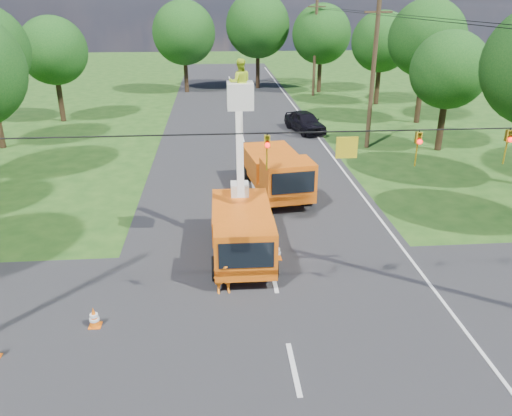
{
  "coord_description": "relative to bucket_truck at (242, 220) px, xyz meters",
  "views": [
    {
      "loc": [
        -1.97,
        -10.99,
        9.65
      ],
      "look_at": [
        -0.6,
        5.61,
        2.6
      ],
      "focal_mm": 35.0,
      "sensor_mm": 36.0,
      "label": 1
    }
  ],
  "objects": [
    {
      "name": "ground",
      "position": [
        1.05,
        13.18,
        -1.61
      ],
      "size": [
        140.0,
        140.0,
        0.0
      ],
      "primitive_type": "plane",
      "color": "#1D4615",
      "rests_on": "ground"
    },
    {
      "name": "road_main",
      "position": [
        1.05,
        13.18,
        -1.61
      ],
      "size": [
        12.0,
        100.0,
        0.06
      ],
      "primitive_type": "cube",
      "color": "black",
      "rests_on": "ground"
    },
    {
      "name": "road_cross",
      "position": [
        1.05,
        -4.82,
        -1.61
      ],
      "size": [
        56.0,
        10.0,
        0.07
      ],
      "primitive_type": "cube",
      "color": "black",
      "rests_on": "ground"
    },
    {
      "name": "edge_line",
      "position": [
        6.65,
        13.18,
        -1.61
      ],
      "size": [
        0.12,
        90.0,
        0.02
      ],
      "primitive_type": "cube",
      "color": "silver",
      "rests_on": "ground"
    },
    {
      "name": "bucket_truck",
      "position": [
        0.0,
        0.0,
        0.0
      ],
      "size": [
        2.46,
        6.05,
        7.66
      ],
      "rotation": [
        0.0,
        0.0,
        -0.01
      ],
      "color": "orange",
      "rests_on": "ground"
    },
    {
      "name": "second_truck",
      "position": [
        2.18,
        6.76,
        -0.34
      ],
      "size": [
        3.34,
        6.82,
        2.45
      ],
      "rotation": [
        0.0,
        0.0,
        0.14
      ],
      "color": "orange",
      "rests_on": "ground"
    },
    {
      "name": "ground_worker",
      "position": [
        -0.81,
        -2.68,
        -0.61
      ],
      "size": [
        0.79,
        0.58,
        2.0
      ],
      "primitive_type": "imported",
      "rotation": [
        0.0,
        0.0,
        0.15
      ],
      "color": "orange",
      "rests_on": "ground"
    },
    {
      "name": "distant_car",
      "position": [
        5.98,
        19.84,
        -0.82
      ],
      "size": [
        3.05,
        4.98,
        1.58
      ],
      "primitive_type": "imported",
      "rotation": [
        0.0,
        0.0,
        0.27
      ],
      "color": "black",
      "rests_on": "ground"
    },
    {
      "name": "traffic_cone_2",
      "position": [
        1.34,
        -0.39,
        -1.26
      ],
      "size": [
        0.38,
        0.38,
        0.71
      ],
      "color": "orange",
      "rests_on": "ground"
    },
    {
      "name": "traffic_cone_3",
      "position": [
        3.01,
        5.17,
        -1.26
      ],
      "size": [
        0.38,
        0.38,
        0.71
      ],
      "color": "orange",
      "rests_on": "ground"
    },
    {
      "name": "traffic_cone_4",
      "position": [
        -4.93,
        -4.33,
        -1.26
      ],
      "size": [
        0.38,
        0.38,
        0.71
      ],
      "color": "orange",
      "rests_on": "ground"
    },
    {
      "name": "traffic_cone_7",
      "position": [
        4.5,
        9.41,
        -1.26
      ],
      "size": [
        0.38,
        0.38,
        0.71
      ],
      "color": "orange",
      "rests_on": "ground"
    },
    {
      "name": "pole_right_mid",
      "position": [
        9.55,
        15.18,
        3.49
      ],
      "size": [
        1.8,
        0.3,
        10.0
      ],
      "color": "#4C3823",
      "rests_on": "ground"
    },
    {
      "name": "pole_right_far",
      "position": [
        9.55,
        35.18,
        3.49
      ],
      "size": [
        1.8,
        0.3,
        10.0
      ],
      "color": "#4C3823",
      "rests_on": "ground"
    },
    {
      "name": "signal_span",
      "position": [
        3.27,
        -4.83,
        4.26
      ],
      "size": [
        18.0,
        0.29,
        1.07
      ],
      "color": "black",
      "rests_on": "ground"
    },
    {
      "name": "tree_left_f",
      "position": [
        -13.75,
        25.18,
        4.07
      ],
      "size": [
        5.4,
        5.4,
        8.4
      ],
      "color": "#382616",
      "rests_on": "ground"
    },
    {
      "name": "tree_right_c",
      "position": [
        14.25,
        14.18,
        3.7
      ],
      "size": [
        5.0,
        5.0,
        7.83
      ],
      "color": "#382616",
      "rests_on": "ground"
    },
    {
      "name": "tree_right_d",
      "position": [
        15.85,
        22.18,
        5.06
      ],
      "size": [
        6.0,
        6.0,
        9.7
      ],
      "color": "#382616",
      "rests_on": "ground"
    },
    {
      "name": "tree_right_e",
      "position": [
        14.85,
        30.18,
        4.2
      ],
      "size": [
        5.6,
        5.6,
        8.63
      ],
      "color": "#382616",
      "rests_on": "ground"
    },
    {
      "name": "tree_far_a",
      "position": [
        -3.95,
        38.18,
        4.57
      ],
      "size": [
        6.6,
        6.6,
        9.5
      ],
      "color": "#382616",
      "rests_on": "ground"
    },
    {
      "name": "tree_far_b",
      "position": [
        4.05,
        40.18,
        5.19
      ],
      "size": [
        7.0,
        7.0,
        10.32
      ],
      "color": "#382616",
      "rests_on": "ground"
    },
    {
      "name": "tree_far_c",
      "position": [
        10.55,
        37.18,
        4.45
      ],
      "size": [
        6.2,
        6.2,
        9.18
      ],
      "color": "#382616",
      "rests_on": "ground"
    }
  ]
}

